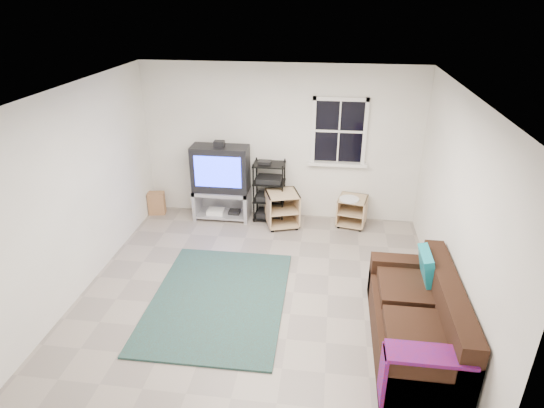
# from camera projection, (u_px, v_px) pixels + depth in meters

# --- Properties ---
(room) EXTENTS (4.60, 4.62, 4.60)m
(room) POSITION_uv_depth(u_px,v_px,m) (339.00, 136.00, 7.32)
(room) COLOR gray
(room) RESTS_ON ground
(tv_unit) EXTENTS (0.94, 0.47, 1.39)m
(tv_unit) POSITION_uv_depth(u_px,v_px,m) (221.00, 176.00, 7.65)
(tv_unit) COLOR #A2A2AA
(tv_unit) RESTS_ON ground
(av_rack) EXTENTS (0.52, 0.38, 1.05)m
(av_rack) POSITION_uv_depth(u_px,v_px,m) (269.00, 194.00, 7.72)
(av_rack) COLOR black
(av_rack) RESTS_ON ground
(side_table_left) EXTENTS (0.64, 0.64, 0.60)m
(side_table_left) POSITION_uv_depth(u_px,v_px,m) (282.00, 207.00, 7.58)
(side_table_left) COLOR tan
(side_table_left) RESTS_ON ground
(side_table_right) EXTENTS (0.53, 0.53, 0.52)m
(side_table_right) POSITION_uv_depth(u_px,v_px,m) (352.00, 209.00, 7.59)
(side_table_right) COLOR tan
(side_table_right) RESTS_ON ground
(sofa) EXTENTS (0.86, 1.94, 0.89)m
(sofa) POSITION_uv_depth(u_px,v_px,m) (418.00, 321.00, 4.97)
(sofa) COLOR black
(sofa) RESTS_ON ground
(shag_rug) EXTENTS (1.69, 2.31, 0.03)m
(shag_rug) POSITION_uv_depth(u_px,v_px,m) (218.00, 299.00, 5.81)
(shag_rug) COLOR black
(shag_rug) RESTS_ON ground
(paper_bag) EXTENTS (0.31, 0.23, 0.40)m
(paper_bag) POSITION_uv_depth(u_px,v_px,m) (157.00, 203.00, 8.01)
(paper_bag) COLOR #956642
(paper_bag) RESTS_ON ground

